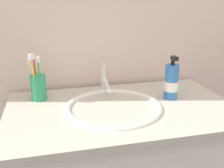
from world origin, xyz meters
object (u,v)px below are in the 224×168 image
object	(u,v)px
toothbrush_green	(39,76)
soap_dispenser	(171,82)
toothbrush_cup	(39,87)
toothbrush_red	(35,73)
toothbrush_yellow	(34,75)
faucet	(104,80)
toothbrush_white	(31,75)

from	to	relation	value
toothbrush_green	soap_dispenser	world-z (taller)	toothbrush_green
toothbrush_green	toothbrush_cup	bearing A→B (deg)	107.91
toothbrush_cup	toothbrush_red	bearing A→B (deg)	116.46
toothbrush_yellow	soap_dispenser	distance (m)	0.57
faucet	toothbrush_cup	xyz separation A→B (m)	(-0.29, -0.02, -0.00)
toothbrush_green	toothbrush_yellow	world-z (taller)	toothbrush_yellow
toothbrush_white	toothbrush_green	xyz separation A→B (m)	(0.03, -0.05, 0.01)
toothbrush_green	toothbrush_red	world-z (taller)	same
toothbrush_cup	toothbrush_white	world-z (taller)	toothbrush_white
toothbrush_white	toothbrush_red	distance (m)	0.02
toothbrush_cup	toothbrush_green	bearing A→B (deg)	-72.09
toothbrush_green	toothbrush_yellow	xyz separation A→B (m)	(-0.02, 0.00, 0.01)
toothbrush_yellow	soap_dispenser	size ratio (longest dim) A/B	1.06
toothbrush_red	soap_dispenser	xyz separation A→B (m)	(0.56, -0.13, -0.04)
faucet	soap_dispenser	xyz separation A→B (m)	(0.26, -0.13, 0.01)
faucet	toothbrush_green	distance (m)	0.29
toothbrush_cup	toothbrush_yellow	distance (m)	0.07
faucet	toothbrush_red	xyz separation A→B (m)	(-0.30, 0.00, 0.05)
toothbrush_cup	toothbrush_green	world-z (taller)	toothbrush_green
toothbrush_white	soap_dispenser	world-z (taller)	soap_dispenser
toothbrush_white	toothbrush_red	xyz separation A→B (m)	(0.02, -0.00, 0.01)
faucet	toothbrush_yellow	bearing A→B (deg)	-172.63
faucet	toothbrush_green	world-z (taller)	toothbrush_green
toothbrush_cup	toothbrush_red	distance (m)	0.06
toothbrush_green	soap_dispenser	xyz separation A→B (m)	(0.54, -0.09, -0.04)
faucet	toothbrush_green	xyz separation A→B (m)	(-0.28, -0.04, 0.05)
toothbrush_white	toothbrush_cup	bearing A→B (deg)	-38.83
toothbrush_yellow	toothbrush_red	size ratio (longest dim) A/B	1.06
toothbrush_red	faucet	bearing A→B (deg)	-0.16
toothbrush_cup	toothbrush_white	bearing A→B (deg)	141.17
soap_dispenser	toothbrush_red	bearing A→B (deg)	166.48
toothbrush_red	soap_dispenser	world-z (taller)	toothbrush_red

